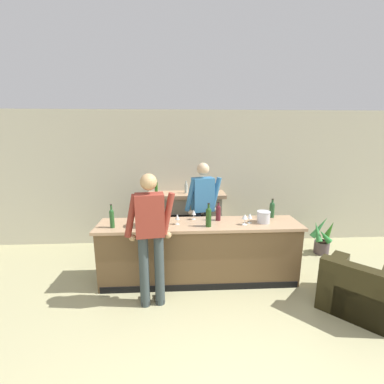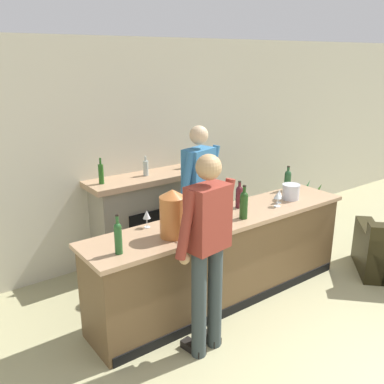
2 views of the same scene
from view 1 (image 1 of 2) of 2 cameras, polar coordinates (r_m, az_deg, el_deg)
wall_back_panel at (r=5.36m, az=1.91°, el=3.01°), size 12.00×0.07×2.75m
bar_counter at (r=4.11m, az=1.62°, el=-13.20°), size 3.08×0.64×0.95m
fireplace_stone at (r=5.29m, az=-1.20°, el=-6.08°), size 1.53×0.52×1.43m
armchair_black at (r=4.20m, az=32.77°, el=-18.07°), size 1.12×1.13×0.72m
potted_plant_corner at (r=5.66m, az=26.94°, el=-9.15°), size 0.37×0.37×0.71m
person_customer at (r=3.39m, az=-9.21°, el=-9.42°), size 0.65×0.34×1.81m
person_bartender at (r=4.47m, az=2.43°, el=-3.78°), size 0.64×0.37×1.81m
copper_dispenser at (r=3.78m, az=-9.06°, el=-4.29°), size 0.24×0.28×0.45m
ice_bucket_steel at (r=4.08m, az=15.60°, el=-5.36°), size 0.20×0.20×0.18m
wine_bottle_riesling_slim at (r=3.88m, az=-17.38°, el=-5.44°), size 0.07×0.07×0.35m
wine_bottle_port_short at (r=4.04m, az=5.85°, el=-4.44°), size 0.08×0.08×0.30m
wine_bottle_cabernet_heavy at (r=4.36m, az=17.36°, el=-3.62°), size 0.08×0.08×0.31m
wine_bottle_rose_blush at (r=3.75m, az=3.70°, el=-5.37°), size 0.08×0.08×0.35m
wine_glass_near_bucket at (r=3.85m, az=-3.29°, el=-5.61°), size 0.07×0.07×0.16m
wine_glass_by_dispenser at (r=4.12m, az=-9.65°, el=-4.30°), size 0.07×0.07×0.18m
wine_glass_back_row at (r=3.99m, az=12.74°, el=-5.28°), size 0.07×0.07×0.16m
wine_glass_front_left at (r=3.91m, az=11.66°, el=-5.46°), size 0.09×0.09×0.16m
wine_glass_mid_counter at (r=4.06m, az=0.38°, el=-4.59°), size 0.07×0.07×0.16m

